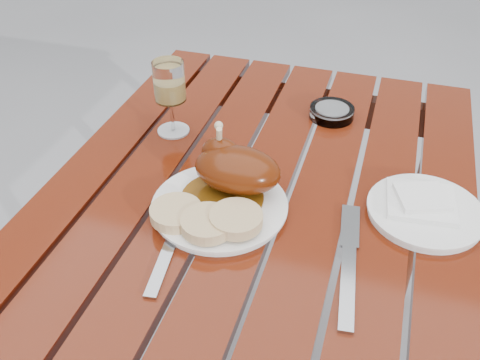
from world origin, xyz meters
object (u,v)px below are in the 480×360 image
side_plate (425,212)px  wine_glass (171,98)px  ashtray (332,112)px  table (249,332)px  dinner_plate (220,207)px

side_plate → wine_glass: bearing=166.7°
wine_glass → ashtray: 0.37m
table → side_plate: 0.49m
dinner_plate → wine_glass: wine_glass is taller
ashtray → side_plate: bearing=-53.4°
table → ashtray: (0.09, 0.36, 0.39)m
dinner_plate → wine_glass: size_ratio=1.49×
wine_glass → side_plate: wine_glass is taller
dinner_plate → side_plate: (0.36, 0.10, 0.00)m
wine_glass → ashtray: size_ratio=1.63×
side_plate → ashtray: ashtray is taller
wine_glass → ashtray: bearing=26.9°
dinner_plate → wine_glass: bearing=129.7°
wine_glass → side_plate: 0.56m
table → dinner_plate: (-0.05, -0.03, 0.38)m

